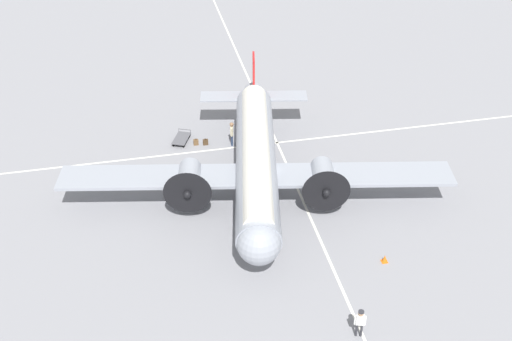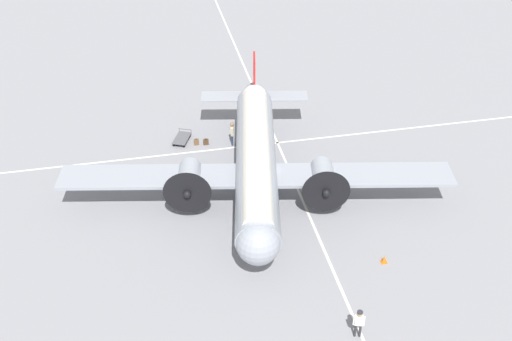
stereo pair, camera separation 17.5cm
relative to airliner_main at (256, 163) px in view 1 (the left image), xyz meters
name	(u,v)px [view 1 (the left image)]	position (x,y,z in m)	size (l,w,h in m)	color
ground_plane	(256,191)	(-0.08, -0.41, -2.52)	(300.00, 300.00, 0.00)	gray
apron_line_eastwest	(240,147)	(-0.08, -5.97, -2.52)	(120.00, 0.16, 0.01)	silver
apron_line_northsouth	(296,186)	(-2.84, -0.41, -2.52)	(0.16, 120.00, 0.01)	silver
airliner_main	(256,163)	(0.00, 0.00, 0.00)	(24.77, 18.65, 5.78)	#9399A3
crew_foreground	(360,320)	(-2.60, 12.61, -1.41)	(0.57, 0.37, 1.76)	#2D2D33
passenger_boarding	(232,131)	(0.46, -6.39, -1.37)	(0.30, 0.63, 1.87)	navy
ramp_agent	(248,133)	(-0.66, -6.17, -1.50)	(0.49, 0.36, 1.66)	navy
suitcase_near_door	(206,142)	(2.36, -6.77, -2.29)	(0.38, 0.17, 0.50)	#47331E
suitcase_upright_spare	(196,142)	(3.05, -6.91, -2.29)	(0.36, 0.20, 0.49)	brown
baggage_cart	(181,139)	(4.04, -7.57, -2.25)	(1.62, 2.06, 0.56)	#56565B
traffic_cone	(385,259)	(-5.89, 7.75, -2.30)	(0.36, 0.36, 0.48)	orange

